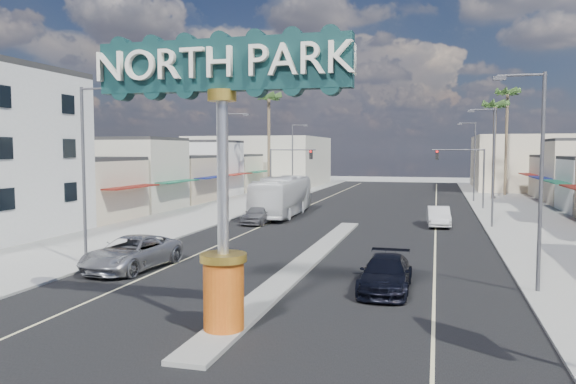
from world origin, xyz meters
The scene contains 25 objects.
ground centered at (0.00, 30.00, 0.00)m, with size 160.00×160.00×0.00m, color gray.
road centered at (0.00, 30.00, 0.01)m, with size 20.00×120.00×0.01m, color black.
median_island centered at (0.00, 14.00, 0.08)m, with size 1.30×30.00×0.16m, color gray.
sidewalk_left centered at (-14.00, 30.00, 0.06)m, with size 8.00×120.00×0.12m, color gray.
sidewalk_right centered at (14.00, 30.00, 0.06)m, with size 8.00×120.00×0.12m, color gray.
storefront_row_left centered at (-24.00, 43.00, 3.00)m, with size 12.00×42.00×6.00m, color beige.
backdrop_far_left centered at (-22.00, 75.00, 4.00)m, with size 20.00×20.00×8.00m, color #B7B29E.
backdrop_far_right centered at (22.00, 75.00, 4.00)m, with size 20.00×20.00×8.00m, color beige.
gateway_sign centered at (0.00, 1.98, 5.93)m, with size 8.20×1.50×9.15m.
traffic_signal_left centered at (-9.18, 43.99, 4.27)m, with size 5.09×0.45×6.00m.
traffic_signal_right centered at (9.18, 43.99, 4.27)m, with size 5.09×0.45×6.00m.
streetlight_l_near centered at (-10.43, 10.00, 5.07)m, with size 2.03×0.22×9.00m.
streetlight_l_mid centered at (-10.43, 30.00, 5.07)m, with size 2.03×0.22×9.00m.
streetlight_l_far centered at (-10.43, 52.00, 5.07)m, with size 2.03×0.22×9.00m.
streetlight_r_near centered at (10.43, 10.00, 5.07)m, with size 2.03×0.22×9.00m.
streetlight_r_mid centered at (10.43, 30.00, 5.07)m, with size 2.03×0.22×9.00m.
streetlight_r_far centered at (10.43, 52.00, 5.07)m, with size 2.03×0.22×9.00m.
palm_left_far centered at (-13.00, 50.00, 11.50)m, with size 2.60×2.60×13.10m.
palm_right_mid centered at (13.00, 56.00, 10.60)m, with size 2.60×2.60×12.10m.
palm_right_far centered at (15.00, 62.00, 12.39)m, with size 2.60×2.60×14.10m.
suv_left centered at (-7.97, 9.95, 0.82)m, with size 2.71×5.89×1.64m, color #A3A3A7.
suv_right centered at (4.53, 8.86, 0.72)m, with size 2.03×4.99×1.45m, color black.
car_parked_left centered at (-7.16, 27.85, 0.78)m, with size 1.84×4.58×1.56m, color slate.
car_parked_right centered at (6.70, 30.02, 0.77)m, with size 1.63×4.68×1.54m, color silver.
city_bus centered at (-6.86, 33.73, 1.75)m, with size 2.94×12.54×3.49m, color silver.
Camera 1 is at (6.51, -14.49, 5.90)m, focal length 35.00 mm.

